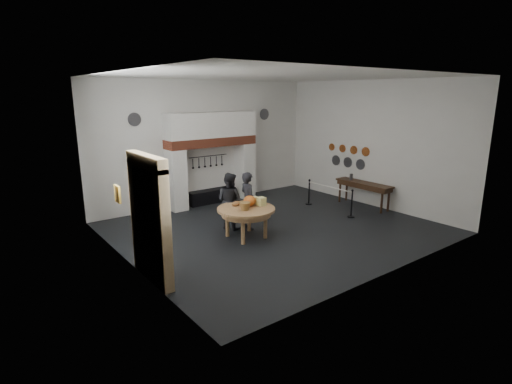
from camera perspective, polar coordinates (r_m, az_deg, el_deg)
floor at (r=12.34m, az=2.73°, el=-5.15°), size 9.00×8.00×0.02m
ceiling at (r=11.67m, az=3.00°, el=16.23°), size 9.00×8.00×0.02m
wall_back at (r=15.05m, az=-7.06°, el=7.04°), size 9.00×0.02×4.50m
wall_front at (r=9.15m, az=19.20°, el=1.94°), size 9.00×0.02×4.50m
wall_left at (r=9.58m, az=-18.24°, el=2.52°), size 0.02×8.00×4.50m
wall_right at (r=15.07m, az=16.17°, el=6.61°), size 0.02×8.00×4.50m
chimney_pier_left at (r=14.25m, az=-11.33°, el=1.69°), size 0.55×0.70×2.15m
chimney_pier_right at (r=15.73m, az=-1.64°, el=3.10°), size 0.55×0.70×2.15m
hearth_brick_band at (r=14.74m, az=-6.38°, el=7.15°), size 3.50×0.72×0.32m
chimney_hood at (r=14.68m, az=-6.44°, el=9.52°), size 3.50×0.70×0.90m
iron_range at (r=15.18m, az=-6.30°, el=-0.57°), size 1.90×0.45×0.50m
utensil_rail at (r=15.05m, az=-6.85°, el=5.12°), size 1.60×0.02×0.02m
door_recess at (r=8.92m, az=-15.43°, el=-4.74°), size 0.04×1.10×2.50m
door_jamb_near at (r=8.33m, az=-13.04°, el=-5.59°), size 0.22×0.30×2.60m
door_jamb_far at (r=9.56m, az=-16.54°, el=-3.25°), size 0.22×0.30×2.60m
door_lintel at (r=8.62m, az=-15.47°, el=4.22°), size 0.22×1.70×0.30m
wall_plaque at (r=10.47m, az=-19.18°, el=-0.27°), size 0.05×0.34×0.44m
work_table at (r=11.30m, az=-1.42°, el=-2.46°), size 2.00×2.00×0.07m
pumpkin at (r=11.44m, az=-0.91°, el=-1.27°), size 0.36×0.36×0.31m
cheese_block_big at (r=11.51m, az=0.74°, el=-1.35°), size 0.22×0.22×0.24m
cheese_block_small at (r=11.73m, az=-0.24°, el=-1.16°), size 0.18×0.18×0.20m
wicker_basket at (r=11.06m, az=-1.60°, el=-2.05°), size 0.39×0.39×0.22m
bread_loaf at (r=11.49m, az=-2.85°, el=-1.68°), size 0.31×0.18×0.13m
visitor_near at (r=12.02m, az=-1.16°, el=-1.26°), size 0.49×0.68×1.76m
visitor_far at (r=12.12m, az=-3.80°, el=-1.24°), size 0.90×1.01×1.73m
side_table at (r=14.92m, az=15.17°, el=1.22°), size 0.55×2.20×0.06m
pewter_jug at (r=15.26m, az=13.43°, el=2.14°), size 0.12×0.12×0.22m
copper_pan_a at (r=15.19m, az=15.40°, el=5.57°), size 0.03×0.34×0.34m
copper_pan_b at (r=15.53m, az=13.79°, el=5.84°), size 0.03×0.32×0.32m
copper_pan_c at (r=15.88m, az=12.24°, el=6.09°), size 0.03×0.30×0.30m
copper_pan_d at (r=16.24m, az=10.77°, el=6.33°), size 0.03×0.28×0.28m
pewter_plate_left at (r=15.39m, az=14.69°, el=3.83°), size 0.03×0.40×0.40m
pewter_plate_mid at (r=15.76m, az=12.98°, el=4.16°), size 0.03×0.40×0.40m
pewter_plate_right at (r=16.14m, az=11.35°, el=4.47°), size 0.03×0.40×0.40m
pewter_plate_back_left at (r=13.77m, az=-16.98°, el=9.89°), size 0.44×0.03×0.44m
pewter_plate_back_right at (r=16.46m, az=1.20°, el=11.04°), size 0.44×0.03×0.44m
barrier_post_near at (r=13.62m, az=13.52°, el=-1.70°), size 0.05×0.05×0.90m
barrier_post_far at (r=14.91m, az=7.60°, el=-0.08°), size 0.05×0.05×0.90m
barrier_rope at (r=14.15m, az=10.49°, el=0.71°), size 0.04×2.00×0.04m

